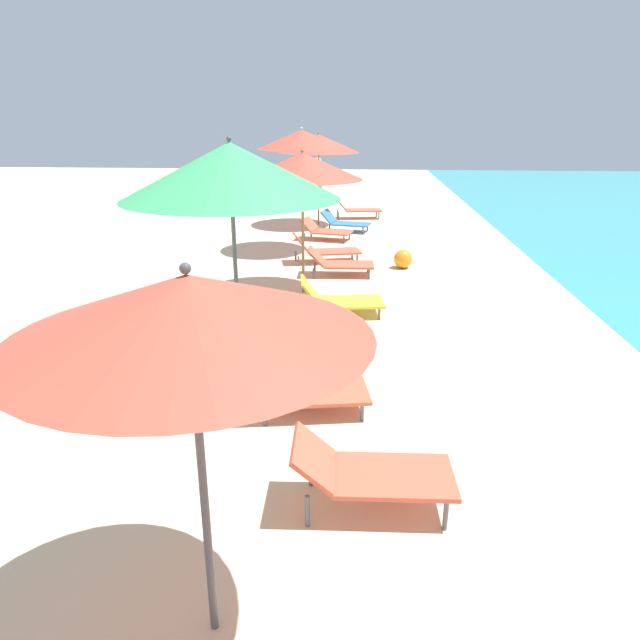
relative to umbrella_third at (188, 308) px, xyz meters
The scene contains 16 objects.
umbrella_third is the anchor object (origin of this frame).
lounger_third_shoreside 2.39m from the umbrella_third, 52.13° to the left, with size 1.33×0.66×0.61m.
umbrella_fourth 3.83m from the umbrella_third, 99.36° to the left, with size 2.49×2.49×2.84m.
lounger_fourth_shoreside 5.37m from the umbrella_third, 90.27° to the left, with size 1.63×0.87×0.54m.
lounger_fourth_inland 3.41m from the umbrella_third, 83.63° to the left, with size 1.38×0.85×0.47m.
umbrella_fifth 7.29m from the umbrella_third, 91.47° to the left, with size 2.10×2.10×2.52m.
lounger_fifth_shoreside 8.70m from the umbrella_third, 87.19° to the left, with size 1.34×0.66×0.56m.
lounger_fifth_inland 6.36m from the umbrella_third, 85.15° to the left, with size 1.41×0.84×0.61m.
umbrella_sixth 10.76m from the umbrella_third, 93.00° to the left, with size 2.05×2.05×2.82m.
lounger_sixth_shoreside 12.14m from the umbrella_third, 90.44° to the left, with size 1.39×0.93×0.55m.
lounger_sixth_inland 9.75m from the umbrella_third, 89.77° to the left, with size 1.57×0.93×0.66m.
umbrella_farthest 14.18m from the umbrella_third, 91.79° to the left, with size 2.34×2.34×2.64m.
lounger_farthest_shoreside 15.49m from the umbrella_third, 87.51° to the left, with size 1.53×0.79×0.66m.
lounger_farthest_inland 13.35m from the umbrella_third, 88.44° to the left, with size 1.44×0.94×0.57m.
person_walking_mid 17.65m from the umbrella_third, 92.39° to the left, with size 0.40×0.30×1.73m.
beach_ball 9.54m from the umbrella_third, 79.25° to the left, with size 0.39×0.39×0.39m, color orange.
Camera 1 is at (1.22, 4.16, 3.03)m, focal length 31.77 mm.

